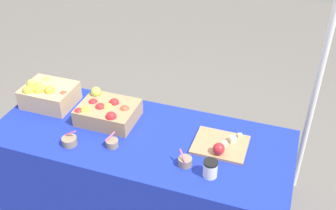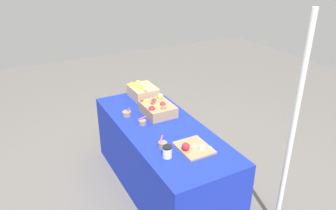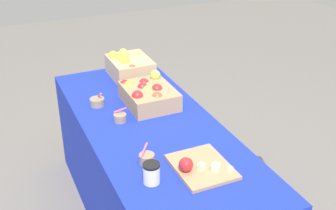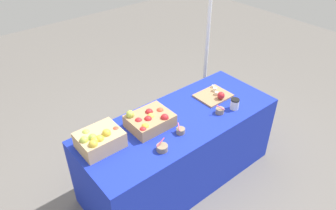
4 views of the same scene
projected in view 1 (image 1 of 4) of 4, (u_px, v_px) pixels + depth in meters
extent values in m
cube|color=#192DB7|center=(143.00, 178.00, 2.78)|extent=(1.90, 0.76, 0.74)
cube|color=tan|center=(50.00, 95.00, 2.83)|extent=(0.34, 0.28, 0.14)
sphere|color=#B2C64C|center=(47.00, 82.00, 2.88)|extent=(0.07, 0.07, 0.07)
sphere|color=#99B742|center=(39.00, 87.00, 2.79)|extent=(0.07, 0.07, 0.07)
sphere|color=gold|center=(28.00, 91.00, 2.74)|extent=(0.07, 0.07, 0.07)
sphere|color=#B2C64C|center=(32.00, 84.00, 2.82)|extent=(0.07, 0.07, 0.07)
sphere|color=gold|center=(39.00, 91.00, 2.74)|extent=(0.07, 0.07, 0.07)
sphere|color=gold|center=(35.00, 90.00, 2.76)|extent=(0.07, 0.07, 0.07)
sphere|color=gold|center=(50.00, 90.00, 2.73)|extent=(0.07, 0.07, 0.07)
sphere|color=#D14C33|center=(64.00, 96.00, 2.74)|extent=(0.07, 0.07, 0.07)
sphere|color=#99B742|center=(47.00, 94.00, 2.76)|extent=(0.07, 0.07, 0.07)
cube|color=tan|center=(108.00, 113.00, 2.68)|extent=(0.37, 0.29, 0.11)
sphere|color=red|center=(100.00, 108.00, 2.64)|extent=(0.07, 0.07, 0.07)
sphere|color=#D14C33|center=(125.00, 110.00, 2.63)|extent=(0.07, 0.07, 0.07)
sphere|color=#B2C64C|center=(96.00, 92.00, 2.75)|extent=(0.07, 0.07, 0.07)
sphere|color=red|center=(79.00, 113.00, 2.61)|extent=(0.07, 0.07, 0.07)
sphere|color=#B2C64C|center=(108.00, 108.00, 2.64)|extent=(0.07, 0.07, 0.07)
sphere|color=gold|center=(86.00, 111.00, 2.62)|extent=(0.07, 0.07, 0.07)
sphere|color=red|center=(111.00, 117.00, 2.54)|extent=(0.07, 0.07, 0.07)
sphere|color=red|center=(93.00, 104.00, 2.69)|extent=(0.07, 0.07, 0.07)
sphere|color=red|center=(114.00, 103.00, 2.68)|extent=(0.07, 0.07, 0.07)
cube|color=tan|center=(220.00, 145.00, 2.48)|extent=(0.33, 0.27, 0.02)
cube|color=beige|center=(233.00, 139.00, 2.48)|extent=(0.05, 0.05, 0.04)
cube|color=beige|center=(224.00, 144.00, 2.45)|extent=(0.04, 0.04, 0.03)
cube|color=beige|center=(240.00, 135.00, 2.52)|extent=(0.03, 0.03, 0.02)
sphere|color=red|center=(219.00, 149.00, 2.38)|extent=(0.07, 0.07, 0.07)
cylinder|color=gray|center=(70.00, 141.00, 2.48)|extent=(0.09, 0.09, 0.05)
cylinder|color=#EA598C|center=(70.00, 133.00, 2.47)|extent=(0.08, 0.01, 0.06)
cylinder|color=gray|center=(112.00, 143.00, 2.47)|extent=(0.08, 0.08, 0.05)
cylinder|color=#EA598C|center=(110.00, 137.00, 2.45)|extent=(0.05, 0.07, 0.04)
cylinder|color=gray|center=(185.00, 162.00, 2.33)|extent=(0.08, 0.08, 0.05)
cylinder|color=#EA598C|center=(183.00, 156.00, 2.30)|extent=(0.06, 0.07, 0.05)
cylinder|color=silver|center=(210.00, 170.00, 2.25)|extent=(0.08, 0.08, 0.09)
cylinder|color=black|center=(211.00, 163.00, 2.22)|extent=(0.08, 0.08, 0.01)
cylinder|color=white|center=(319.00, 77.00, 2.68)|extent=(0.04, 0.04, 1.98)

